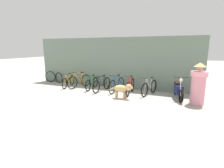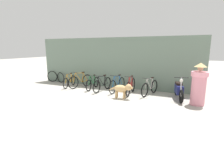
% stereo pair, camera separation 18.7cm
% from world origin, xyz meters
% --- Properties ---
extents(ground_plane, '(60.00, 60.00, 0.00)m').
position_xyz_m(ground_plane, '(0.00, 0.00, 0.00)').
color(ground_plane, '#ADA89E').
extents(shop_wall_back, '(9.68, 0.20, 2.80)m').
position_xyz_m(shop_wall_back, '(0.00, 3.59, 1.40)').
color(shop_wall_back, slate).
rests_on(shop_wall_back, ground).
extents(bicycle_0, '(0.54, 1.67, 0.81)m').
position_xyz_m(bicycle_0, '(-2.27, 2.55, 0.34)').
color(bicycle_0, black).
rests_on(bicycle_0, ground).
extents(bicycle_1, '(0.60, 1.63, 0.91)m').
position_xyz_m(bicycle_1, '(-1.58, 2.64, 0.37)').
color(bicycle_1, black).
rests_on(bicycle_1, ground).
extents(bicycle_2, '(0.46, 1.59, 0.81)m').
position_xyz_m(bicycle_2, '(-0.73, 2.55, 0.33)').
color(bicycle_2, black).
rests_on(bicycle_2, ground).
extents(bicycle_3, '(0.46, 1.75, 0.86)m').
position_xyz_m(bicycle_3, '(-0.05, 2.40, 0.35)').
color(bicycle_3, black).
rests_on(bicycle_3, ground).
extents(bicycle_4, '(0.46, 1.72, 0.90)m').
position_xyz_m(bicycle_4, '(0.74, 2.54, 0.37)').
color(bicycle_4, black).
rests_on(bicycle_4, ground).
extents(bicycle_5, '(0.46, 1.74, 0.92)m').
position_xyz_m(bicycle_5, '(1.50, 2.39, 0.38)').
color(bicycle_5, black).
rests_on(bicycle_5, ground).
extents(bicycle_6, '(0.55, 1.62, 0.87)m').
position_xyz_m(bicycle_6, '(2.39, 2.62, 0.35)').
color(bicycle_6, black).
rests_on(bicycle_6, ground).
extents(motorcycle, '(0.61, 1.81, 1.04)m').
position_xyz_m(motorcycle, '(3.71, 2.44, 0.41)').
color(motorcycle, black).
rests_on(motorcycle, ground).
extents(stray_dog, '(1.11, 0.37, 0.68)m').
position_xyz_m(stray_dog, '(1.40, 1.51, 0.45)').
color(stray_dog, tan).
rests_on(stray_dog, ground).
extents(person_in_robes, '(0.90, 0.90, 1.68)m').
position_xyz_m(person_in_robes, '(4.44, 1.90, 0.83)').
color(person_in_robes, pink).
rests_on(person_in_robes, ground).
extents(spare_tire_left, '(0.67, 0.19, 0.68)m').
position_xyz_m(spare_tire_left, '(-3.59, 3.34, 0.34)').
color(spare_tire_left, black).
rests_on(spare_tire_left, ground).
extents(spare_tire_right, '(0.71, 0.20, 0.72)m').
position_xyz_m(spare_tire_right, '(-4.28, 3.33, 0.36)').
color(spare_tire_right, black).
rests_on(spare_tire_right, ground).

